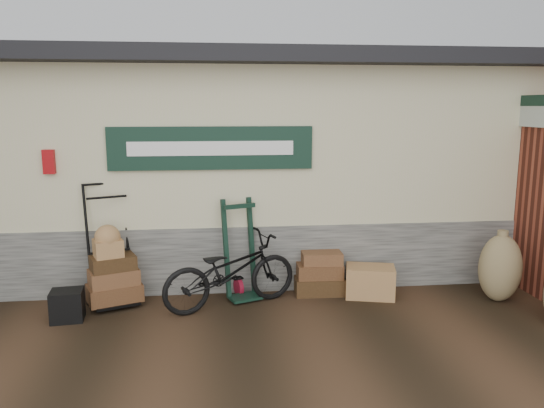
# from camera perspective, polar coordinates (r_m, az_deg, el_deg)

# --- Properties ---
(ground) EXTENTS (80.00, 80.00, 0.00)m
(ground) POSITION_cam_1_polar(r_m,az_deg,el_deg) (6.35, -3.41, -12.50)
(ground) COLOR black
(ground) RESTS_ON ground
(station_building) EXTENTS (14.40, 4.10, 3.20)m
(station_building) POSITION_cam_1_polar(r_m,az_deg,el_deg) (8.63, -4.54, 4.69)
(station_building) COLOR #4C4C47
(station_building) RESTS_ON ground
(porter_trolley) EXTENTS (0.94, 0.83, 1.56)m
(porter_trolley) POSITION_cam_1_polar(r_m,az_deg,el_deg) (7.01, -17.11, -4.02)
(porter_trolley) COLOR black
(porter_trolley) RESTS_ON ground
(green_barrow) EXTENTS (0.58, 0.54, 1.30)m
(green_barrow) POSITION_cam_1_polar(r_m,az_deg,el_deg) (6.90, -3.43, -4.89)
(green_barrow) COLOR black
(green_barrow) RESTS_ON ground
(suitcase_stack) EXTENTS (0.67, 0.43, 0.58)m
(suitcase_stack) POSITION_cam_1_polar(r_m,az_deg,el_deg) (7.17, 5.11, -7.32)
(suitcase_stack) COLOR #372311
(suitcase_stack) RESTS_ON ground
(wicker_hamper) EXTENTS (0.71, 0.55, 0.41)m
(wicker_hamper) POSITION_cam_1_polar(r_m,az_deg,el_deg) (7.16, 10.51, -8.20)
(wicker_hamper) COLOR #9C683E
(wicker_hamper) RESTS_ON ground
(black_trunk) EXTENTS (0.39, 0.35, 0.36)m
(black_trunk) POSITION_cam_1_polar(r_m,az_deg,el_deg) (6.75, -21.16, -10.14)
(black_trunk) COLOR black
(black_trunk) RESTS_ON ground
(bicycle) EXTENTS (1.22, 1.87, 1.03)m
(bicycle) POSITION_cam_1_polar(r_m,az_deg,el_deg) (6.63, -4.50, -6.79)
(bicycle) COLOR black
(bicycle) RESTS_ON ground
(burlap_sack_left) EXTENTS (0.57, 0.48, 0.88)m
(burlap_sack_left) POSITION_cam_1_polar(r_m,az_deg,el_deg) (7.43, 23.34, -6.34)
(burlap_sack_left) COLOR olive
(burlap_sack_left) RESTS_ON ground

